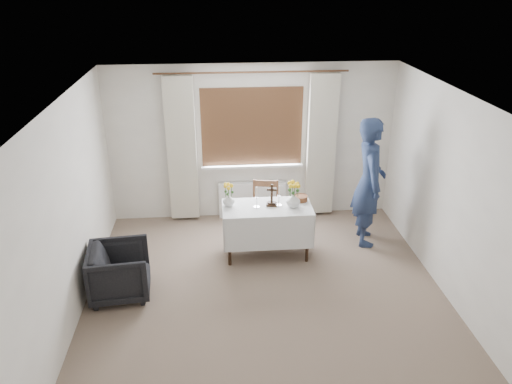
% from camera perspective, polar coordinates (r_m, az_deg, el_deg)
% --- Properties ---
extents(ground, '(5.00, 5.00, 0.00)m').
position_cam_1_polar(ground, '(6.29, 1.40, -12.71)').
color(ground, '#836B5A').
rests_on(ground, ground).
extents(altar_table, '(1.24, 0.64, 0.76)m').
position_cam_1_polar(altar_table, '(7.08, 1.25, -4.46)').
color(altar_table, white).
rests_on(altar_table, ground).
extents(wooden_chair, '(0.48, 0.48, 0.89)m').
position_cam_1_polar(wooden_chair, '(7.47, 1.00, -2.28)').
color(wooden_chair, '#53351C').
rests_on(wooden_chair, ground).
extents(armchair, '(0.80, 0.78, 0.67)m').
position_cam_1_polar(armchair, '(6.50, -15.30, -8.75)').
color(armchair, black).
rests_on(armchair, ground).
extents(person, '(0.53, 0.74, 1.92)m').
position_cam_1_polar(person, '(7.38, 12.80, 1.12)').
color(person, navy).
rests_on(person, ground).
extents(radiator, '(1.10, 0.10, 0.60)m').
position_cam_1_polar(radiator, '(8.21, -0.42, -0.86)').
color(radiator, white).
rests_on(radiator, ground).
extents(wooden_cross, '(0.16, 0.13, 0.32)m').
position_cam_1_polar(wooden_cross, '(6.88, 1.82, -0.34)').
color(wooden_cross, black).
rests_on(wooden_cross, altar_table).
extents(candlestick_left, '(0.11, 0.11, 0.31)m').
position_cam_1_polar(candlestick_left, '(6.82, 0.08, -0.59)').
color(candlestick_left, silver).
rests_on(candlestick_left, altar_table).
extents(candlestick_right, '(0.11, 0.11, 0.30)m').
position_cam_1_polar(candlestick_right, '(6.88, 2.64, -0.42)').
color(candlestick_right, silver).
rests_on(candlestick_right, altar_table).
extents(flower_vase_left, '(0.20, 0.20, 0.17)m').
position_cam_1_polar(flower_vase_left, '(6.91, -3.14, -0.92)').
color(flower_vase_left, silver).
rests_on(flower_vase_left, altar_table).
extents(flower_vase_right, '(0.24, 0.24, 0.20)m').
position_cam_1_polar(flower_vase_right, '(6.88, 4.27, -0.92)').
color(flower_vase_right, silver).
rests_on(flower_vase_right, altar_table).
extents(wicker_basket, '(0.23, 0.23, 0.08)m').
position_cam_1_polar(wicker_basket, '(7.10, 5.12, -0.70)').
color(wicker_basket, brown).
rests_on(wicker_basket, altar_table).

